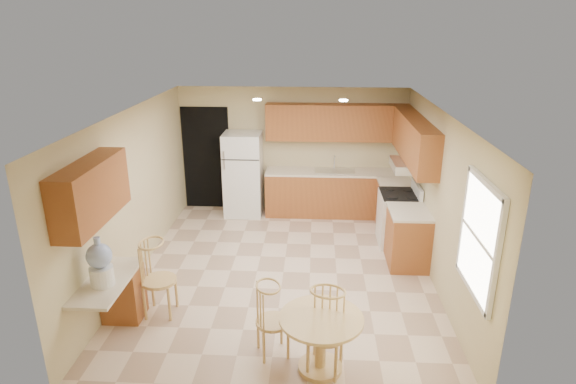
# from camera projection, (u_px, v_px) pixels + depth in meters

# --- Properties ---
(floor) EXTENTS (5.50, 5.50, 0.00)m
(floor) POSITION_uv_depth(u_px,v_px,m) (283.00, 272.00, 7.49)
(floor) COLOR beige
(floor) RESTS_ON ground
(ceiling) EXTENTS (4.50, 5.50, 0.02)m
(ceiling) POSITION_uv_depth(u_px,v_px,m) (283.00, 112.00, 6.65)
(ceiling) COLOR white
(ceiling) RESTS_ON wall_back
(wall_back) EXTENTS (4.50, 0.02, 2.50)m
(wall_back) POSITION_uv_depth(u_px,v_px,m) (292.00, 150.00, 9.66)
(wall_back) COLOR #CABE88
(wall_back) RESTS_ON floor
(wall_front) EXTENTS (4.50, 0.02, 2.50)m
(wall_front) POSITION_uv_depth(u_px,v_px,m) (264.00, 298.00, 4.49)
(wall_front) COLOR #CABE88
(wall_front) RESTS_ON floor
(wall_left) EXTENTS (0.02, 5.50, 2.50)m
(wall_left) POSITION_uv_depth(u_px,v_px,m) (133.00, 194.00, 7.19)
(wall_left) COLOR #CABE88
(wall_left) RESTS_ON floor
(wall_right) EXTENTS (0.02, 5.50, 2.50)m
(wall_right) POSITION_uv_depth(u_px,v_px,m) (438.00, 200.00, 6.95)
(wall_right) COLOR #CABE88
(wall_right) RESTS_ON floor
(doorway) EXTENTS (0.90, 0.02, 2.10)m
(doorway) POSITION_uv_depth(u_px,v_px,m) (206.00, 158.00, 9.81)
(doorway) COLOR black
(doorway) RESTS_ON floor
(base_cab_back) EXTENTS (2.75, 0.60, 0.87)m
(base_cab_back) POSITION_uv_depth(u_px,v_px,m) (335.00, 194.00, 9.60)
(base_cab_back) COLOR #A05828
(base_cab_back) RESTS_ON floor
(counter_back) EXTENTS (2.75, 0.63, 0.04)m
(counter_back) POSITION_uv_depth(u_px,v_px,m) (336.00, 172.00, 9.45)
(counter_back) COLOR beige
(counter_back) RESTS_ON base_cab_back
(base_cab_right_a) EXTENTS (0.60, 0.59, 0.87)m
(base_cab_right_a) POSITION_uv_depth(u_px,v_px,m) (394.00, 206.00, 8.99)
(base_cab_right_a) COLOR #A05828
(base_cab_right_a) RESTS_ON floor
(counter_right_a) EXTENTS (0.63, 0.59, 0.04)m
(counter_right_a) POSITION_uv_depth(u_px,v_px,m) (396.00, 183.00, 8.84)
(counter_right_a) COLOR beige
(counter_right_a) RESTS_ON base_cab_right_a
(base_cab_right_b) EXTENTS (0.60, 0.80, 0.87)m
(base_cab_right_b) POSITION_uv_depth(u_px,v_px,m) (408.00, 239.00, 7.62)
(base_cab_right_b) COLOR #A05828
(base_cab_right_b) RESTS_ON floor
(counter_right_b) EXTENTS (0.63, 0.80, 0.04)m
(counter_right_b) POSITION_uv_depth(u_px,v_px,m) (410.00, 212.00, 7.47)
(counter_right_b) COLOR beige
(counter_right_b) RESTS_ON base_cab_right_b
(upper_cab_back) EXTENTS (2.75, 0.33, 0.70)m
(upper_cab_back) POSITION_uv_depth(u_px,v_px,m) (337.00, 122.00, 9.26)
(upper_cab_back) COLOR #A05828
(upper_cab_back) RESTS_ON wall_back
(upper_cab_right) EXTENTS (0.33, 2.42, 0.70)m
(upper_cab_right) POSITION_uv_depth(u_px,v_px,m) (414.00, 140.00, 7.90)
(upper_cab_right) COLOR #A05828
(upper_cab_right) RESTS_ON wall_right
(upper_cab_left) EXTENTS (0.33, 1.40, 0.70)m
(upper_cab_left) POSITION_uv_depth(u_px,v_px,m) (91.00, 192.00, 5.48)
(upper_cab_left) COLOR #A05828
(upper_cab_left) RESTS_ON wall_left
(sink) EXTENTS (0.78, 0.44, 0.01)m
(sink) POSITION_uv_depth(u_px,v_px,m) (334.00, 171.00, 9.45)
(sink) COLOR silver
(sink) RESTS_ON counter_back
(range_hood) EXTENTS (0.50, 0.76, 0.14)m
(range_hood) POSITION_uv_depth(u_px,v_px,m) (407.00, 165.00, 8.02)
(range_hood) COLOR silver
(range_hood) RESTS_ON upper_cab_right
(desk_pedestal) EXTENTS (0.48, 0.42, 0.72)m
(desk_pedestal) POSITION_uv_depth(u_px,v_px,m) (123.00, 293.00, 6.23)
(desk_pedestal) COLOR #A05828
(desk_pedestal) RESTS_ON floor
(desk_top) EXTENTS (0.50, 1.20, 0.04)m
(desk_top) POSITION_uv_depth(u_px,v_px,m) (107.00, 281.00, 5.75)
(desk_top) COLOR beige
(desk_top) RESTS_ON desk_pedestal
(window) EXTENTS (0.06, 1.12, 1.30)m
(window) POSITION_uv_depth(u_px,v_px,m) (480.00, 238.00, 5.13)
(window) COLOR white
(window) RESTS_ON wall_right
(can_light_a) EXTENTS (0.14, 0.14, 0.02)m
(can_light_a) POSITION_uv_depth(u_px,v_px,m) (257.00, 100.00, 7.82)
(can_light_a) COLOR white
(can_light_a) RESTS_ON ceiling
(can_light_b) EXTENTS (0.14, 0.14, 0.02)m
(can_light_b) POSITION_uv_depth(u_px,v_px,m) (343.00, 100.00, 7.74)
(can_light_b) COLOR white
(can_light_b) RESTS_ON ceiling
(refrigerator) EXTENTS (0.73, 0.71, 1.66)m
(refrigerator) POSITION_uv_depth(u_px,v_px,m) (243.00, 174.00, 9.52)
(refrigerator) COLOR white
(refrigerator) RESTS_ON floor
(stove) EXTENTS (0.65, 0.76, 1.09)m
(stove) POSITION_uv_depth(u_px,v_px,m) (398.00, 218.00, 8.34)
(stove) COLOR white
(stove) RESTS_ON floor
(dining_table) EXTENTS (0.92, 0.92, 0.68)m
(dining_table) POSITION_uv_depth(u_px,v_px,m) (321.00, 336.00, 5.25)
(dining_table) COLOR tan
(dining_table) RESTS_ON floor
(chair_table_a) EXTENTS (0.40, 0.52, 0.90)m
(chair_table_a) POSITION_uv_depth(u_px,v_px,m) (272.00, 317.00, 5.40)
(chair_table_a) COLOR tan
(chair_table_a) RESTS_ON floor
(chair_table_b) EXTENTS (0.43, 0.45, 0.98)m
(chair_table_b) POSITION_uv_depth(u_px,v_px,m) (326.00, 330.00, 5.10)
(chair_table_b) COLOR tan
(chair_table_b) RESTS_ON floor
(chair_desk) EXTENTS (0.45, 0.58, 1.03)m
(chair_desk) POSITION_uv_depth(u_px,v_px,m) (156.00, 275.00, 6.14)
(chair_desk) COLOR tan
(chair_desk) RESTS_ON floor
(water_crock) EXTENTS (0.29, 0.29, 0.61)m
(water_crock) POSITION_uv_depth(u_px,v_px,m) (100.00, 264.00, 5.55)
(water_crock) COLOR white
(water_crock) RESTS_ON desk_top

